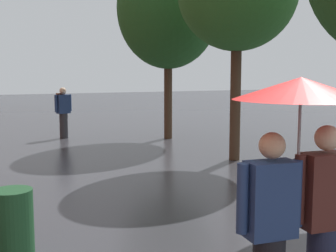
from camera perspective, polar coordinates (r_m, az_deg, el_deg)
The scene contains 4 objects.
street_tree_2 at distance 14.12m, azimuth 0.01°, elevation 14.80°, with size 3.16×3.16×5.88m.
couple_under_umbrella at distance 3.73m, azimuth 16.46°, elevation -5.00°, with size 1.10×1.08×2.09m.
litter_bin at distance 5.28m, azimuth -19.23°, elevation -12.20°, with size 0.44×0.44×0.85m, color #1E4C28.
pedestrian_walking_midground at distance 14.47m, azimuth -13.31°, elevation 1.87°, with size 0.56×0.41×1.62m.
Camera 1 is at (-2.56, -2.49, 2.14)m, focal length 47.48 mm.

